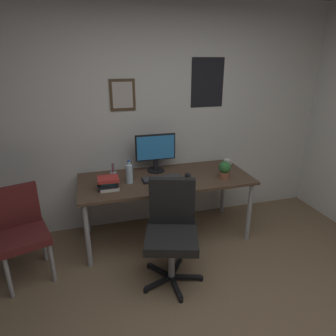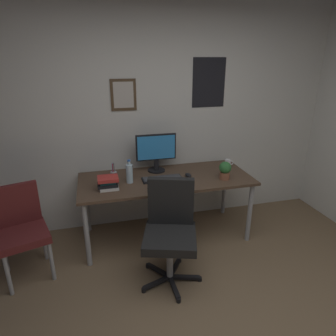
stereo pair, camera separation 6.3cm
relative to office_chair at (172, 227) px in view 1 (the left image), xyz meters
The scene contains 12 objects.
wall_back 1.39m from the office_chair, 81.81° to the left, with size 4.40×0.10×2.60m.
desk 0.70m from the office_chair, 79.45° to the left, with size 1.87×0.79×0.73m.
office_chair is the anchor object (origin of this frame).
side_chair 1.38m from the office_chair, 163.64° to the left, with size 0.53×0.53×0.88m.
monitor 1.01m from the office_chair, 85.47° to the left, with size 0.46×0.20×0.43m.
keyboard 0.66m from the office_chair, 83.19° to the left, with size 0.43×0.15×0.03m.
computer_mouse 0.77m from the office_chair, 59.68° to the left, with size 0.06×0.11×0.04m.
water_bottle 0.76m from the office_chair, 113.22° to the left, with size 0.07×0.07×0.25m.
coffee_mug_near 1.25m from the office_chair, 41.01° to the left, with size 0.11×0.07×0.10m.
potted_plant 0.93m from the office_chair, 33.32° to the left, with size 0.13×0.13×0.19m.
pen_cup 0.90m from the office_chair, 119.81° to the left, with size 0.07×0.07×0.20m.
book_stack_left 0.77m from the office_chair, 133.59° to the left, with size 0.21×0.17×0.13m.
Camera 1 is at (-0.82, -1.22, 1.96)m, focal length 31.65 mm.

